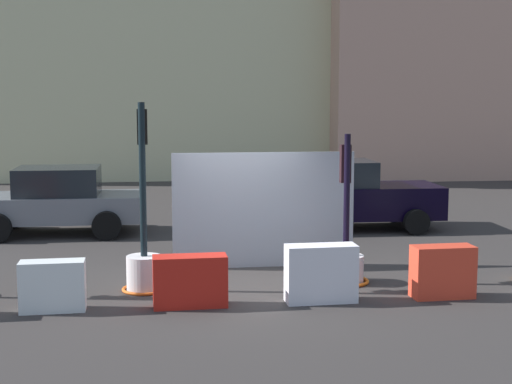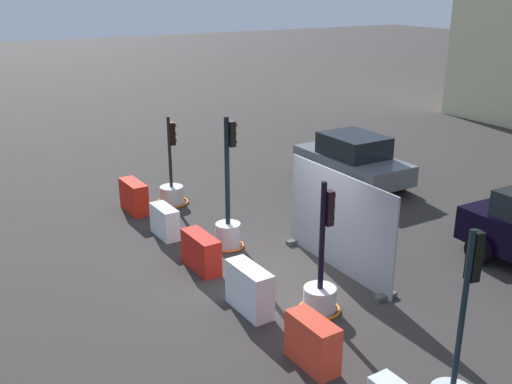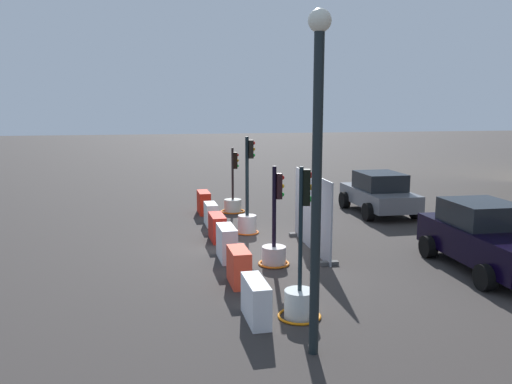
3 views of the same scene
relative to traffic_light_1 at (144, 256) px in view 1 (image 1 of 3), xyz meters
name	(u,v)px [view 1 (image 1 of 3)]	position (x,y,z in m)	size (l,w,h in m)	color
ground_plane	(246,285)	(1.71, 0.12, -0.58)	(120.00, 120.00, 0.00)	#34302E
traffic_light_1	(144,256)	(0.00, 0.00, 0.00)	(0.76, 0.76, 3.12)	silver
traffic_light_2	(346,256)	(3.45, 0.10, -0.12)	(0.82, 0.82, 2.58)	silver
construction_barrier_1	(53,286)	(-1.34, -1.04, -0.20)	(0.98, 0.41, 0.77)	silver
construction_barrier_2	(190,281)	(0.72, -1.06, -0.19)	(1.14, 0.45, 0.80)	red
construction_barrier_3	(321,273)	(2.77, -1.05, -0.13)	(1.13, 0.45, 0.91)	white
construction_barrier_4	(443,272)	(4.77, -1.04, -0.16)	(1.00, 0.45, 0.84)	red
car_black_sedan	(349,196)	(4.82, 5.26, 0.23)	(4.20, 2.17, 1.68)	black
car_grey_saloon	(57,201)	(-2.13, 5.47, 0.20)	(3.87, 2.12, 1.57)	slate
building_main_facade	(157,12)	(0.22, 19.25, 6.08)	(17.66, 6.53, 13.27)	beige
site_fence_panel	(264,213)	(2.21, 1.48, 0.45)	(3.44, 0.50, 2.18)	#8F96A1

